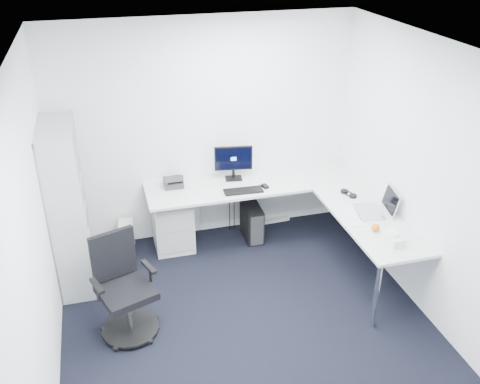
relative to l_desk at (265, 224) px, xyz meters
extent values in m
plane|color=black|center=(-0.55, -1.40, -0.39)|extent=(4.20, 4.20, 0.00)
plane|color=white|center=(-0.55, -1.40, 2.31)|extent=(4.20, 4.20, 0.00)
cube|color=white|center=(-0.55, 0.70, 0.96)|extent=(3.60, 0.02, 2.70)
cube|color=white|center=(-2.35, -1.40, 0.96)|extent=(0.02, 4.20, 2.70)
cube|color=white|center=(1.25, -1.40, 0.96)|extent=(0.02, 4.20, 2.70)
cube|color=silver|center=(-1.04, 0.45, -0.04)|extent=(0.46, 0.57, 0.70)
cube|color=black|center=(-0.05, 0.37, -0.17)|extent=(0.21, 0.46, 0.44)
cube|color=beige|center=(-1.60, 0.45, -0.21)|extent=(0.20, 0.39, 0.36)
cube|color=silver|center=(0.36, 0.65, -0.37)|extent=(0.39, 0.08, 0.04)
cube|color=black|center=(-0.22, 0.16, 0.40)|extent=(0.46, 0.18, 0.02)
cube|color=black|center=(0.05, 0.19, 0.40)|extent=(0.08, 0.11, 0.03)
cube|color=silver|center=(0.75, -0.72, 0.40)|extent=(0.19, 0.44, 0.01)
sphere|color=orange|center=(0.84, -1.04, 0.43)|extent=(0.08, 0.08, 0.08)
cube|color=silver|center=(0.90, -1.28, 0.43)|extent=(0.14, 0.25, 0.08)
camera|label=1|loc=(-1.71, -5.17, 3.25)|focal=40.00mm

